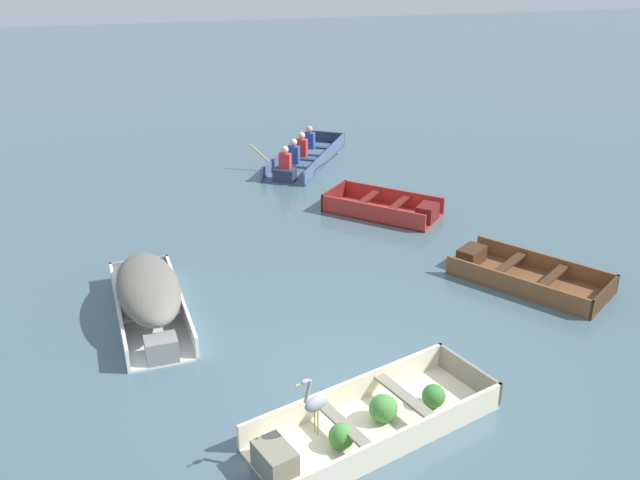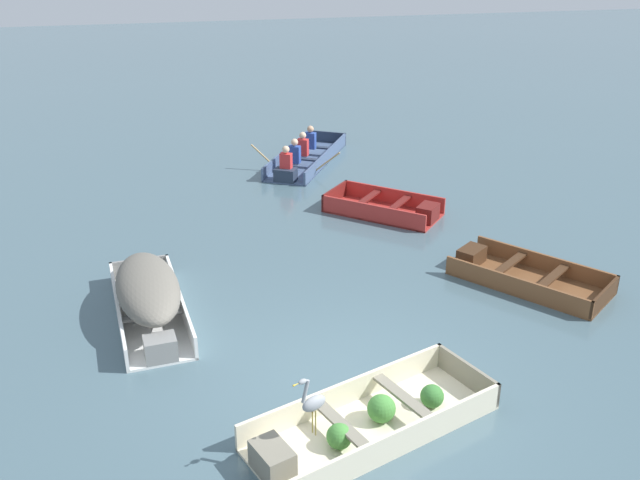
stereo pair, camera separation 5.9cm
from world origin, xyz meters
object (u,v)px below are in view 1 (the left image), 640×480
object	(u,v)px
skiff_wooden_brown_mid_moored	(522,275)
skiff_red_far_moored	(388,208)
skiff_white_near_moored	(149,293)
rowboat_slate_blue_with_crew	(303,157)
heron_on_dinghy	(315,402)
dinghy_cream_foreground	(370,422)

from	to	relation	value
skiff_wooden_brown_mid_moored	skiff_red_far_moored	world-z (taller)	skiff_red_far_moored
skiff_white_near_moored	rowboat_slate_blue_with_crew	distance (m)	8.30
skiff_wooden_brown_mid_moored	skiff_red_far_moored	distance (m)	3.83
heron_on_dinghy	rowboat_slate_blue_with_crew	bearing A→B (deg)	78.67
dinghy_cream_foreground	heron_on_dinghy	bearing A→B (deg)	-154.41
skiff_red_far_moored	heron_on_dinghy	world-z (taller)	heron_on_dinghy
skiff_red_far_moored	heron_on_dinghy	bearing A→B (deg)	-114.53
skiff_red_far_moored	rowboat_slate_blue_with_crew	bearing A→B (deg)	106.06
skiff_red_far_moored	rowboat_slate_blue_with_crew	xyz separation A→B (m)	(-1.10, 3.83, 0.08)
dinghy_cream_foreground	skiff_wooden_brown_mid_moored	distance (m)	5.12
skiff_white_near_moored	skiff_wooden_brown_mid_moored	bearing A→B (deg)	-1.57
rowboat_slate_blue_with_crew	heron_on_dinghy	distance (m)	11.36
skiff_wooden_brown_mid_moored	skiff_red_far_moored	bearing A→B (deg)	110.58
skiff_white_near_moored	heron_on_dinghy	xyz separation A→B (m)	(1.84, -3.89, 0.40)
dinghy_cream_foreground	skiff_wooden_brown_mid_moored	bearing A→B (deg)	40.65
dinghy_cream_foreground	skiff_white_near_moored	distance (m)	4.40
dinghy_cream_foreground	rowboat_slate_blue_with_crew	size ratio (longest dim) A/B	0.92
skiff_white_near_moored	skiff_red_far_moored	bearing A→B (deg)	33.36
skiff_white_near_moored	rowboat_slate_blue_with_crew	xyz separation A→B (m)	(4.07, 7.23, -0.26)
skiff_white_near_moored	dinghy_cream_foreground	bearing A→B (deg)	-53.23
rowboat_slate_blue_with_crew	skiff_wooden_brown_mid_moored	bearing A→B (deg)	-71.73
skiff_white_near_moored	skiff_wooden_brown_mid_moored	world-z (taller)	skiff_white_near_moored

